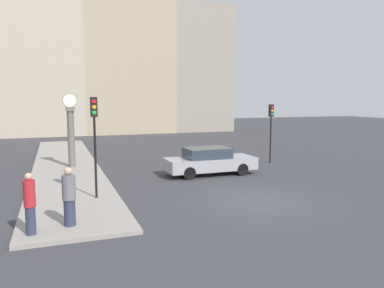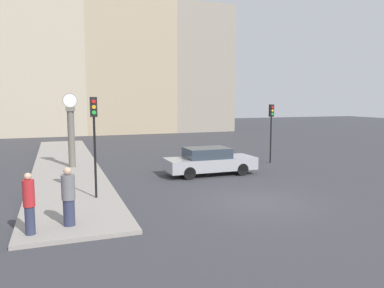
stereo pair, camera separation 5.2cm
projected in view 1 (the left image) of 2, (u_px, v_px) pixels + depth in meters
ground_plane at (256, 202)px, 14.60m from camera, size 120.00×120.00×0.00m
sidewalk_corner at (66, 165)px, 22.51m from camera, size 3.58×25.97×0.13m
building_row at (120, 61)px, 43.70m from camera, size 27.80×5.00×19.25m
sedan_car at (209, 161)px, 19.79m from camera, size 4.76×1.82×1.44m
traffic_light_near at (94, 126)px, 14.37m from camera, size 0.26×0.24×3.93m
traffic_light_far at (271, 121)px, 23.26m from camera, size 0.26×0.24×3.67m
street_clock at (71, 133)px, 21.18m from camera, size 0.80×0.50×4.18m
pedestrian_red_top at (30, 204)px, 10.57m from camera, size 0.33×0.33×1.79m
pedestrian_grey_jacket at (69, 197)px, 11.34m from camera, size 0.40×0.40×1.81m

